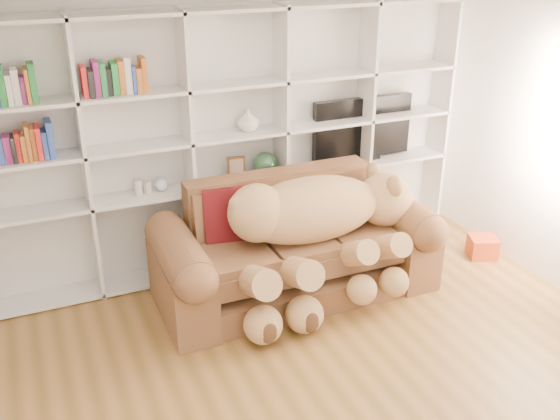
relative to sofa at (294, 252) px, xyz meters
name	(u,v)px	position (x,y,z in m)	size (l,w,h in m)	color
floor	(357,416)	(-0.28, -1.64, -0.38)	(5.00, 5.00, 0.00)	brown
wall_back	(228,123)	(-0.28, 0.86, 0.97)	(5.00, 0.02, 2.70)	white
bookshelf	(208,135)	(-0.52, 0.73, 0.92)	(4.43, 0.35, 2.40)	silver
sofa	(294,252)	(0.00, 0.00, 0.00)	(2.41, 1.04, 1.01)	brown
teddy_bear	(317,225)	(0.12, -0.20, 0.33)	(1.87, 1.01, 1.08)	tan
throw_pillow	(231,215)	(-0.51, 0.17, 0.37)	(0.48, 0.16, 0.48)	#530E0E
gift_box	(482,247)	(1.97, -0.17, -0.28)	(0.26, 0.24, 0.21)	#B83F18
tv	(362,129)	(1.05, 0.72, 0.79)	(1.05, 0.18, 0.62)	black
picture_frame	(236,168)	(-0.28, 0.67, 0.60)	(0.17, 0.03, 0.21)	#54361C
green_vase	(265,164)	(0.00, 0.67, 0.60)	(0.23, 0.23, 0.23)	#2A5231
figurine_tall	(138,187)	(-1.18, 0.67, 0.55)	(0.07, 0.07, 0.14)	beige
figurine_short	(148,187)	(-1.10, 0.67, 0.54)	(0.07, 0.07, 0.11)	beige
snow_globe	(162,185)	(-0.98, 0.67, 0.54)	(0.11, 0.11, 0.11)	silver
shelf_vase	(248,120)	(-0.15, 0.67, 1.04)	(0.20, 0.20, 0.21)	silver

